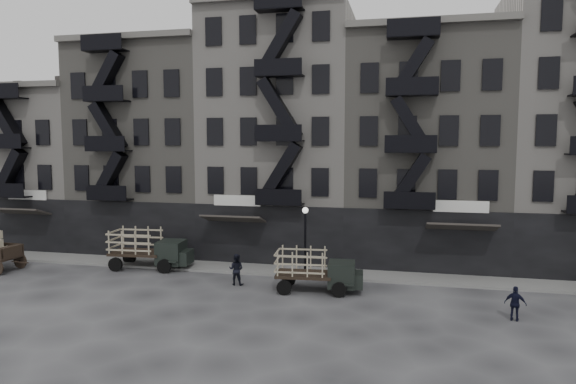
% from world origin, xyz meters
% --- Properties ---
extents(ground, '(140.00, 140.00, 0.00)m').
position_xyz_m(ground, '(0.00, 0.00, 0.00)').
color(ground, '#38383A').
rests_on(ground, ground).
extents(sidewalk, '(55.00, 2.50, 0.15)m').
position_xyz_m(sidewalk, '(0.00, 3.75, 0.07)').
color(sidewalk, slate).
rests_on(sidewalk, ground).
extents(building_west, '(10.00, 11.35, 13.20)m').
position_xyz_m(building_west, '(-20.00, 9.83, 6.00)').
color(building_west, '#B0AAA2').
rests_on(building_west, ground).
extents(building_midwest, '(10.00, 11.35, 16.20)m').
position_xyz_m(building_midwest, '(-10.00, 9.83, 7.50)').
color(building_midwest, slate).
rests_on(building_midwest, ground).
extents(building_center, '(10.00, 11.35, 18.20)m').
position_xyz_m(building_center, '(-0.00, 9.82, 8.50)').
color(building_center, '#B0AAA2').
rests_on(building_center, ground).
extents(building_mideast, '(10.00, 11.35, 16.20)m').
position_xyz_m(building_mideast, '(10.00, 9.83, 7.50)').
color(building_mideast, slate).
rests_on(building_mideast, ground).
extents(lamp_post, '(0.36, 0.36, 4.28)m').
position_xyz_m(lamp_post, '(3.00, 2.60, 2.78)').
color(lamp_post, black).
rests_on(lamp_post, ground).
extents(stake_truck_west, '(5.29, 2.47, 2.59)m').
position_xyz_m(stake_truck_west, '(-7.24, 2.61, 1.48)').
color(stake_truck_west, black).
rests_on(stake_truck_west, ground).
extents(stake_truck_east, '(4.80, 2.26, 2.34)m').
position_xyz_m(stake_truck_east, '(4.11, 0.01, 1.34)').
color(stake_truck_east, black).
rests_on(stake_truck_east, ground).
extents(pedestrian_mid, '(0.88, 0.70, 1.79)m').
position_xyz_m(pedestrian_mid, '(-0.56, 0.31, 0.89)').
color(pedestrian_mid, black).
rests_on(pedestrian_mid, ground).
extents(policeman, '(1.01, 0.63, 1.60)m').
position_xyz_m(policeman, '(13.75, -2.49, 0.80)').
color(policeman, black).
rests_on(policeman, ground).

